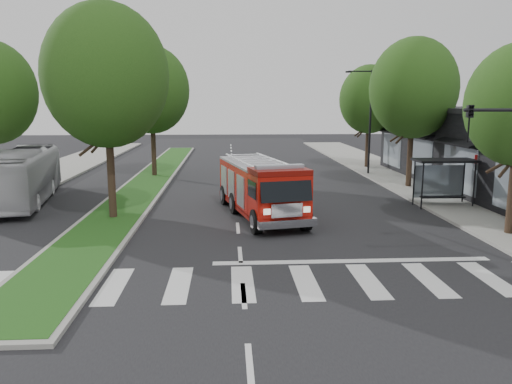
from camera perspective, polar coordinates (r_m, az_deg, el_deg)
ground at (r=18.80m, az=-1.82°, el=-7.18°), size 140.00×140.00×0.00m
sidewalk_right at (r=31.28m, az=21.21°, el=-0.68°), size 5.00×80.00×0.15m
median at (r=36.78m, az=-11.95°, el=1.35°), size 3.00×50.00×0.15m
bus_shelter at (r=28.78m, az=20.61°, el=2.43°), size 3.20×1.60×2.61m
tree_right_mid at (r=34.10m, az=17.56°, el=11.23°), size 5.60×5.60×9.72m
tree_right_far at (r=43.60m, az=12.82°, el=10.28°), size 5.00×5.00×8.73m
tree_median_near at (r=24.60m, az=-16.77°, el=12.58°), size 5.80×5.80×10.16m
tree_median_far at (r=38.35m, az=-11.86°, el=11.33°), size 5.60×5.60×9.72m
streetlight_right_far at (r=39.45m, az=12.72°, el=8.34°), size 2.11×0.20×8.00m
fire_engine at (r=24.76m, az=0.51°, el=0.44°), size 4.26×8.83×2.94m
city_bus at (r=31.09m, az=-25.10°, el=1.67°), size 4.45×11.12×3.02m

